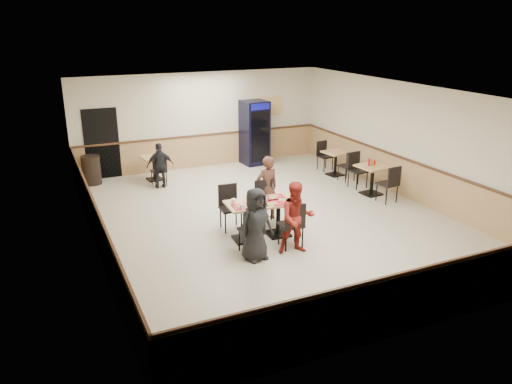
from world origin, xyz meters
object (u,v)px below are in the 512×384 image
pepsi_cooler (255,133)px  trash_bin (91,170)px  back_table (154,164)px  diner_woman_left (256,224)px  lone_diner (160,166)px  side_table_near (372,175)px  diner_woman_right (297,218)px  diner_man_opposite (267,188)px  side_table_far (336,160)px  main_table (262,214)px

pepsi_cooler → trash_bin: bearing=176.8°
back_table → pepsi_cooler: pepsi_cooler is taller
back_table → diner_woman_left: bearing=-84.3°
lone_diner → pepsi_cooler: size_ratio=0.62×
side_table_near → pepsi_cooler: (-1.63, 4.13, 0.50)m
diner_woman_right → back_table: bearing=115.6°
diner_man_opposite → back_table: size_ratio=2.14×
diner_woman_right → side_table_far: (3.67, 4.22, -0.26)m
main_table → side_table_near: size_ratio=1.93×
back_table → trash_bin: (-1.73, 0.35, -0.06)m
diner_woman_right → trash_bin: size_ratio=1.80×
diner_woman_left → lone_diner: bearing=85.7°
trash_bin → pepsi_cooler: bearing=0.5°
diner_man_opposite → side_table_far: size_ratio=2.02×
lone_diner → trash_bin: bearing=-28.8°
lone_diner → side_table_near: 5.85m
main_table → back_table: 5.21m
main_table → side_table_far: main_table is taller
back_table → side_table_far: bearing=-19.5°
lone_diner → trash_bin: (-1.73, 1.16, -0.23)m
trash_bin → diner_woman_left: bearing=-69.8°
side_table_far → trash_bin: 7.21m
diner_woman_right → diner_man_opposite: 1.87m
diner_woman_left → diner_man_opposite: 2.11m
diner_man_opposite → lone_diner: bearing=-68.8°
side_table_near → pepsi_cooler: 4.47m
side_table_far → back_table: 5.46m
diner_woman_left → trash_bin: diner_woman_left is taller
side_table_far → pepsi_cooler: size_ratio=0.37×
lone_diner → side_table_near: bearing=154.8°
diner_man_opposite → side_table_near: diner_man_opposite is taller
main_table → side_table_far: 5.16m
back_table → diner_woman_right: bearing=-76.3°
main_table → back_table: size_ratio=2.18×
lone_diner → diner_man_opposite: bearing=121.5°
side_table_near → diner_man_opposite: bearing=-172.4°
diner_man_opposite → side_table_near: size_ratio=1.90×
diner_woman_left → diner_woman_right: diner_woman_right is taller
diner_woman_right → pepsi_cooler: size_ratio=0.72×
main_table → trash_bin: 6.15m
pepsi_cooler → back_table: bearing=-177.2°
diner_woman_left → back_table: diner_woman_left is taller
pepsi_cooler → trash_bin: (-5.17, -0.04, -0.62)m
back_table → main_table: bearing=-77.3°
diner_man_opposite → lone_diner: 3.79m
main_table → side_table_far: bearing=42.9°
diner_woman_left → lone_diner: size_ratio=1.15×
diner_woman_left → lone_diner: 5.21m
diner_man_opposite → back_table: 4.53m
side_table_near → diner_woman_right: bearing=-147.3°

